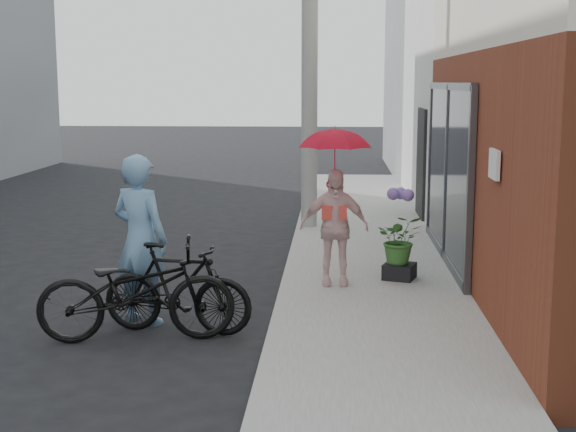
# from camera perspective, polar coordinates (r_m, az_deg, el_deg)

# --- Properties ---
(ground) EXTENTS (80.00, 80.00, 0.00)m
(ground) POSITION_cam_1_polar(r_m,az_deg,el_deg) (8.53, -7.37, -8.59)
(ground) COLOR black
(ground) RESTS_ON ground
(sidewalk) EXTENTS (2.20, 24.00, 0.12)m
(sidewalk) POSITION_cam_1_polar(r_m,az_deg,el_deg) (10.31, 6.33, -5.04)
(sidewalk) COLOR gray
(sidewalk) RESTS_ON ground
(curb) EXTENTS (0.12, 24.00, 0.12)m
(curb) POSITION_cam_1_polar(r_m,az_deg,el_deg) (10.31, -0.15, -4.97)
(curb) COLOR #9E9E99
(curb) RESTS_ON ground
(east_building_far) EXTENTS (8.00, 8.00, 7.00)m
(east_building_far) POSITION_cam_1_polar(r_m,az_deg,el_deg) (24.63, 16.96, 11.12)
(east_building_far) COLOR gray
(east_building_far) RESTS_ON ground
(utility_pole) EXTENTS (0.28, 0.28, 7.00)m
(utility_pole) POSITION_cam_1_polar(r_m,az_deg,el_deg) (14.00, 1.55, 13.04)
(utility_pole) COLOR #9E9E99
(utility_pole) RESTS_ON ground
(officer) EXTENTS (0.81, 0.69, 1.88)m
(officer) POSITION_cam_1_polar(r_m,az_deg,el_deg) (8.91, -10.46, -1.65)
(officer) COLOR #6B97BE
(officer) RESTS_ON ground
(bike_left) EXTENTS (2.10, 1.03, 1.06)m
(bike_left) POSITION_cam_1_polar(r_m,az_deg,el_deg) (8.38, -10.74, -5.26)
(bike_left) COLOR black
(bike_left) RESTS_ON ground
(bike_right) EXTENTS (1.67, 0.68, 0.98)m
(bike_right) POSITION_cam_1_polar(r_m,az_deg,el_deg) (8.56, -7.89, -5.13)
(bike_right) COLOR black
(bike_right) RESTS_ON ground
(kimono_woman) EXTENTS (0.87, 0.39, 1.46)m
(kimono_woman) POSITION_cam_1_polar(r_m,az_deg,el_deg) (10.02, 3.30, -0.79)
(kimono_woman) COLOR #F8D1D0
(kimono_woman) RESTS_ON sidewalk
(parasol) EXTENTS (0.89, 0.89, 0.78)m
(parasol) POSITION_cam_1_polar(r_m,az_deg,el_deg) (9.88, 3.36, 5.61)
(parasol) COLOR red
(parasol) RESTS_ON kimono_woman
(planter) EXTENTS (0.48, 0.48, 0.20)m
(planter) POSITION_cam_1_polar(r_m,az_deg,el_deg) (10.50, 7.93, -3.91)
(planter) COLOR black
(planter) RESTS_ON sidewalk
(potted_plant) EXTENTS (0.58, 0.50, 0.65)m
(potted_plant) POSITION_cam_1_polar(r_m,az_deg,el_deg) (10.41, 7.98, -1.64)
(potted_plant) COLOR #356B2B
(potted_plant) RESTS_ON planter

